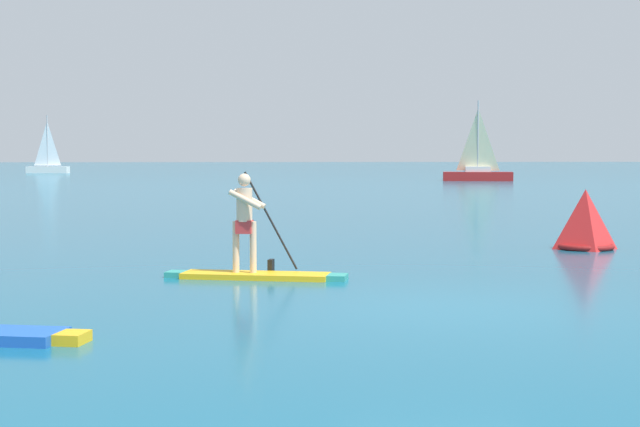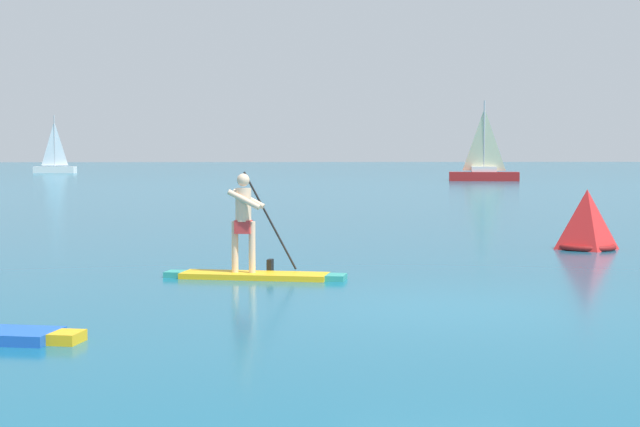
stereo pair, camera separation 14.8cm
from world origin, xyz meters
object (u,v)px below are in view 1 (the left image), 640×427
Objects in this scene: race_marker_buoy at (585,222)px; sailboat_left_horizon at (48,164)px; paddleboarder_mid_center at (253,255)px; sailboat_right_horizon at (478,170)px.

sailboat_left_horizon reaches higher than race_marker_buoy.
sailboat_left_horizon is at bearing 107.79° from race_marker_buoy.
race_marker_buoy is 0.21× the size of sailboat_left_horizon.
paddleboarder_mid_center reaches higher than race_marker_buoy.
paddleboarder_mid_center is 8.41m from race_marker_buoy.
sailboat_left_horizon reaches higher than sailboat_right_horizon.
sailboat_right_horizon reaches higher than race_marker_buoy.
sailboat_right_horizon is (17.90, 55.81, 0.43)m from paddleboarder_mid_center.
paddleboarder_mid_center is 58.62m from sailboat_right_horizon.
race_marker_buoy is at bearing 89.01° from sailboat_right_horizon.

